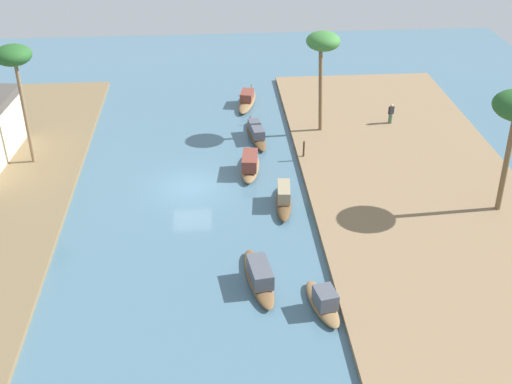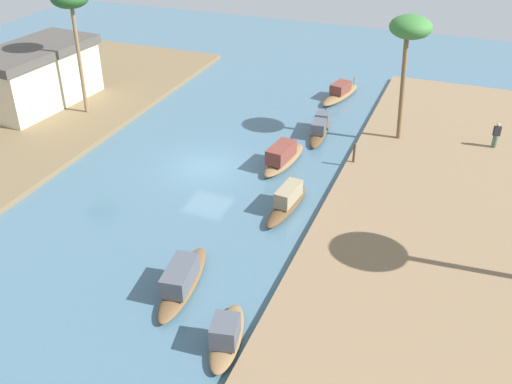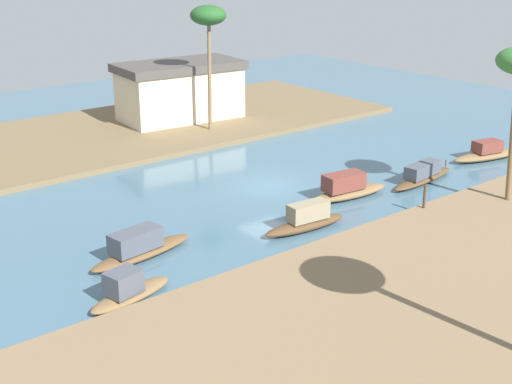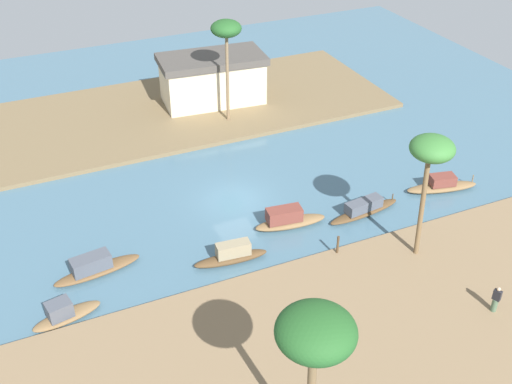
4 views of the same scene
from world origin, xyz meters
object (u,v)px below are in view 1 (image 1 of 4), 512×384
at_px(sampan_near_left_bank, 256,133).
at_px(mooring_post, 304,149).
at_px(sampan_downstream_large, 259,276).
at_px(sampan_open_hull, 284,198).
at_px(person_on_near_bank, 391,114).
at_px(palm_tree_right_tall, 14,59).
at_px(sampan_with_red_awning, 250,164).
at_px(palm_tree_left_far, 323,44).
at_px(sampan_upstream_small, 247,100).
at_px(sampan_with_tall_canopy, 323,302).

distance_m(sampan_near_left_bank, mooring_post, 4.76).
bearing_deg(sampan_downstream_large, sampan_open_hull, -23.94).
bearing_deg(mooring_post, sampan_near_left_bank, 39.09).
bearing_deg(person_on_near_bank, sampan_near_left_bank, -16.40).
height_order(sampan_open_hull, person_on_near_bank, person_on_near_bank).
distance_m(mooring_post, palm_tree_right_tall, 19.47).
distance_m(sampan_with_red_awning, person_on_near_bank, 12.69).
bearing_deg(palm_tree_right_tall, palm_tree_left_far, -80.11).
xyz_separation_m(sampan_upstream_small, palm_tree_left_far, (-5.81, -4.95, 6.43)).
xyz_separation_m(sampan_open_hull, mooring_post, (5.69, -2.02, 0.39)).
distance_m(sampan_open_hull, sampan_downstream_large, 7.58).
xyz_separation_m(sampan_open_hull, palm_tree_right_tall, (6.32, 16.26, 7.05)).
xyz_separation_m(sampan_near_left_bank, mooring_post, (-3.68, -2.99, 0.46)).
bearing_deg(palm_tree_left_far, palm_tree_right_tall, 99.89).
distance_m(mooring_post, palm_tree_left_far, 7.43).
height_order(mooring_post, palm_tree_left_far, palm_tree_left_far).
height_order(sampan_near_left_bank, sampan_with_tall_canopy, sampan_with_tall_canopy).
bearing_deg(sampan_near_left_bank, person_on_near_bank, -90.49).
bearing_deg(sampan_with_red_awning, mooring_post, -64.71).
height_order(sampan_with_tall_canopy, mooring_post, mooring_post).
bearing_deg(palm_tree_left_far, sampan_open_hull, 159.25).
xyz_separation_m(sampan_with_red_awning, mooring_post, (1.27, -3.77, 0.36)).
distance_m(person_on_near_bank, mooring_post, 8.79).
height_order(sampan_near_left_bank, sampan_downstream_large, sampan_downstream_large).
bearing_deg(person_on_near_bank, palm_tree_right_tall, -13.59).
bearing_deg(palm_tree_left_far, sampan_upstream_small, 40.41).
distance_m(sampan_upstream_small, person_on_near_bank, 11.73).
xyz_separation_m(sampan_near_left_bank, person_on_near_bank, (1.19, -10.31, 0.60)).
bearing_deg(mooring_post, sampan_with_tall_canopy, 175.56).
bearing_deg(sampan_near_left_bank, sampan_with_tall_canopy, 178.41).
bearing_deg(sampan_near_left_bank, mooring_post, -148.01).
height_order(sampan_with_tall_canopy, person_on_near_bank, person_on_near_bank).
height_order(mooring_post, palm_tree_right_tall, palm_tree_right_tall).
height_order(sampan_near_left_bank, palm_tree_left_far, palm_tree_left_far).
relative_size(sampan_near_left_bank, palm_tree_right_tall, 0.66).
height_order(sampan_with_red_awning, person_on_near_bank, person_on_near_bank).
relative_size(sampan_upstream_small, mooring_post, 4.44).
bearing_deg(sampan_with_red_awning, person_on_near_bank, -54.29).
bearing_deg(sampan_with_tall_canopy, palm_tree_left_far, -20.24).
bearing_deg(sampan_with_tall_canopy, mooring_post, -16.21).
relative_size(sampan_with_red_awning, sampan_upstream_small, 0.91).
distance_m(sampan_downstream_large, sampan_with_red_awning, 11.72).
height_order(sampan_open_hull, sampan_with_red_awning, sampan_with_red_awning).
distance_m(sampan_downstream_large, palm_tree_right_tall, 20.88).
relative_size(sampan_open_hull, palm_tree_right_tall, 0.54).
distance_m(sampan_open_hull, sampan_with_red_awning, 4.76).
distance_m(sampan_near_left_bank, sampan_downstream_large, 16.70).
bearing_deg(sampan_with_red_awning, sampan_with_tall_canopy, -162.65).
relative_size(sampan_near_left_bank, person_on_near_bank, 3.47).
bearing_deg(sampan_with_red_awning, sampan_downstream_large, -174.86).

